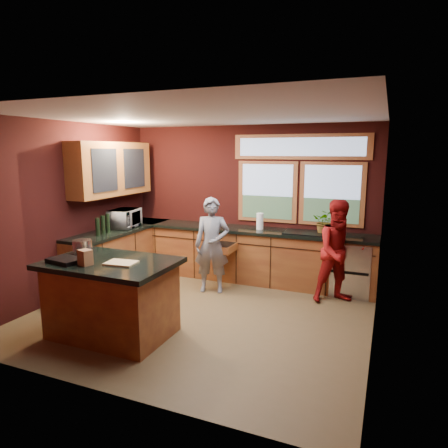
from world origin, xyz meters
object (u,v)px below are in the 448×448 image
Objects in this scene: island at (112,298)px; stock_pot at (82,247)px; person_red at (340,252)px; cutting_board at (121,263)px; person_grey at (212,245)px.

island is 0.80m from stock_pot.
island is at bearing -168.76° from person_red.
island is at bearing 165.96° from cutting_board.
person_red is 4.44× the size of cutting_board.
person_red is at bearing 42.33° from island.
stock_pot is at bearing 164.74° from island.
island is at bearing -121.13° from person_grey.
stock_pot reaches higher than cutting_board.
cutting_board is (-0.29, -1.95, 0.19)m from person_grey.
stock_pot is at bearing 165.07° from cutting_board.
person_red is 6.47× the size of stock_pot.
person_grey is 2.05m from stock_pot.
stock_pot is (-1.04, -1.75, 0.27)m from person_grey.
person_grey is 6.39× the size of stock_pot.
person_grey is at bearing 158.15° from person_red.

